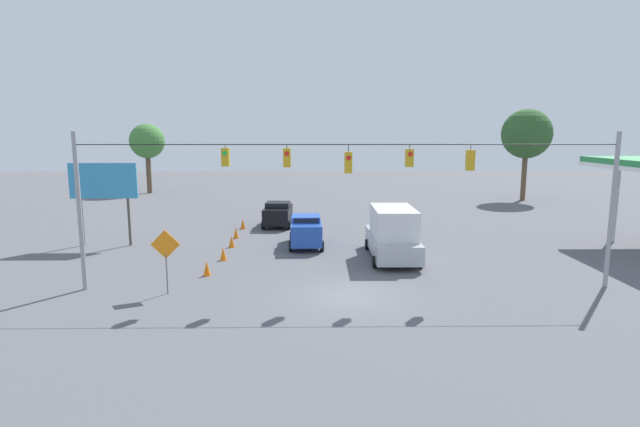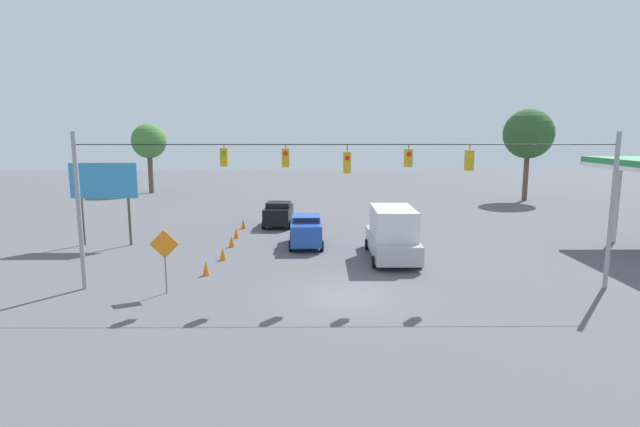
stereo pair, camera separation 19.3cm
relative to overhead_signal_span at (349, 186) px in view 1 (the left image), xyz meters
The scene contains 14 objects.
ground_plane 4.77m from the overhead_signal_span, 87.58° to the left, with size 140.00×140.00×0.00m, color #56565B.
overhead_signal_span is the anchor object (origin of this frame).
sedan_black_withflow_far 16.17m from the overhead_signal_span, 74.49° to the right, with size 2.25×3.92×1.83m.
box_truck_silver_crossing_near 6.80m from the overhead_signal_span, 118.23° to the right, with size 2.64×6.28×2.90m.
sedan_blue_withflow_mid 9.42m from the overhead_signal_span, 76.55° to the right, with size 2.15×4.15×1.94m.
traffic_cone_nearest 8.33m from the overhead_signal_span, 17.03° to the right, with size 0.37×0.37×0.73m, color orange.
traffic_cone_second 9.33m from the overhead_signal_span, 37.74° to the right, with size 0.37×0.37×0.73m, color orange.
traffic_cone_third 11.38m from the overhead_signal_span, 51.27° to the right, with size 0.37×0.37×0.73m, color orange.
traffic_cone_fourth 13.47m from the overhead_signal_span, 58.24° to the right, with size 0.37×0.37×0.73m, color orange.
traffic_cone_fifth 16.20m from the overhead_signal_span, 64.54° to the right, with size 0.37×0.37×0.73m, color orange.
roadside_billboard 16.97m from the overhead_signal_span, 31.49° to the right, with size 4.14×0.16×5.14m.
work_zone_sign 8.42m from the overhead_signal_span, ahead, with size 1.27×0.06×2.84m.
tree_horizon_left 41.56m from the overhead_signal_span, 60.35° to the right, with size 3.94×3.94×7.96m.
tree_horizon_right 35.66m from the overhead_signal_span, 124.60° to the right, with size 5.01×5.01×9.33m.
Camera 1 is at (1.55, 20.68, 6.99)m, focal length 28.00 mm.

